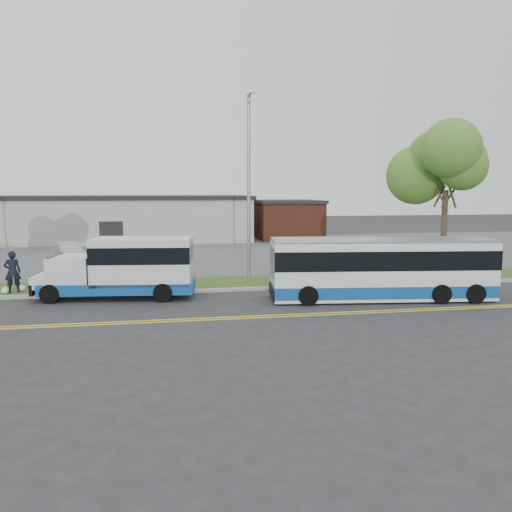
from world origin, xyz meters
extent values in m
plane|color=#28282B|center=(0.00, 0.00, 0.00)|extent=(140.00, 140.00, 0.00)
cube|color=gold|center=(0.00, -3.85, 0.01)|extent=(70.00, 0.12, 0.01)
cube|color=gold|center=(0.00, -4.15, 0.01)|extent=(70.00, 0.12, 0.01)
cube|color=#9E9B93|center=(0.00, 1.10, 0.07)|extent=(80.00, 0.30, 0.15)
cube|color=#324E1A|center=(0.00, 2.90, 0.05)|extent=(80.00, 3.30, 0.10)
cube|color=#4C4C4F|center=(0.00, 17.00, 0.05)|extent=(80.00, 25.00, 0.10)
cube|color=#9E9E99|center=(-6.00, 27.00, 2.00)|extent=(25.00, 10.00, 4.00)
cube|color=black|center=(-6.00, 27.00, 4.17)|extent=(25.40, 10.40, 0.35)
cube|color=black|center=(-6.00, 22.05, 1.10)|extent=(2.00, 0.15, 2.20)
cube|color=brown|center=(10.50, 26.00, 1.80)|extent=(6.00, 7.00, 3.60)
cube|color=black|center=(10.50, 26.00, 3.75)|extent=(6.30, 7.30, 0.30)
cylinder|color=#32261B|center=(14.00, 3.00, 2.48)|extent=(0.32, 0.32, 4.76)
ellipsoid|color=#457027|center=(14.00, 3.00, 6.22)|extent=(5.20, 5.20, 4.42)
cylinder|color=gray|center=(3.00, 2.80, 4.85)|extent=(0.18, 0.18, 9.50)
cylinder|color=gray|center=(3.00, 2.10, 9.50)|extent=(0.12, 1.40, 0.12)
cube|color=gray|center=(3.00, 1.45, 9.45)|extent=(0.35, 0.18, 0.12)
cube|color=#0D4392|center=(-3.30, 0.57, 0.54)|extent=(6.92, 3.02, 0.49)
cube|color=silver|center=(-2.22, 0.44, 1.68)|extent=(4.57, 2.75, 2.07)
cube|color=black|center=(-2.22, 0.44, 2.02)|extent=(4.59, 2.79, 0.74)
cube|color=silver|center=(-5.35, 0.80, 1.33)|extent=(2.00, 2.31, 1.18)
cube|color=black|center=(-6.09, 0.89, 1.53)|extent=(0.31, 1.87, 0.89)
cube|color=silver|center=(-6.43, 0.93, 0.84)|extent=(1.21, 2.12, 0.54)
cube|color=black|center=(-6.87, 0.98, 0.54)|extent=(0.38, 2.03, 0.49)
sphere|color=#FFD88C|center=(-7.01, 0.25, 0.79)|extent=(0.22, 0.22, 0.20)
sphere|color=#FFD88C|center=(-6.84, 1.72, 0.79)|extent=(0.22, 0.22, 0.20)
cylinder|color=black|center=(-6.16, -0.18, 0.41)|extent=(0.85, 0.37, 0.83)
cylinder|color=black|center=(-5.92, 1.94, 0.41)|extent=(0.85, 0.37, 0.83)
cylinder|color=black|center=(-1.36, -0.73, 0.41)|extent=(0.85, 0.37, 0.83)
cylinder|color=black|center=(-1.12, 1.39, 0.41)|extent=(0.85, 0.37, 0.83)
cube|color=white|center=(8.26, -1.80, 1.37)|extent=(9.93, 3.31, 2.57)
cube|color=#0D4392|center=(8.26, -1.80, 0.49)|extent=(9.95, 3.33, 0.53)
cube|color=black|center=(8.26, -1.80, 1.86)|extent=(9.97, 3.35, 0.84)
cube|color=black|center=(3.46, -1.25, 1.68)|extent=(0.32, 2.03, 1.42)
cube|color=black|center=(3.40, -1.24, 0.40)|extent=(0.36, 2.21, 0.44)
cube|color=gray|center=(8.26, -1.80, 2.67)|extent=(9.93, 3.31, 0.11)
cylinder|color=black|center=(4.71, -2.45, 0.43)|extent=(0.88, 0.38, 0.85)
cylinder|color=black|center=(4.94, -0.37, 0.43)|extent=(0.88, 0.38, 0.85)
cylinder|color=black|center=(10.43, -3.10, 0.43)|extent=(0.88, 0.38, 0.85)
cylinder|color=black|center=(10.66, -1.02, 0.43)|extent=(0.88, 0.38, 0.85)
cylinder|color=black|center=(11.92, -3.27, 0.43)|extent=(0.88, 0.38, 0.85)
cylinder|color=black|center=(12.16, -1.19, 0.43)|extent=(0.88, 0.38, 0.85)
imported|color=black|center=(-8.26, 2.04, 1.09)|extent=(0.82, 0.66, 1.97)
imported|color=#9EA0A5|center=(-7.72, 12.59, 0.76)|extent=(2.65, 4.25, 1.32)
sphere|color=white|center=(-8.56, 1.79, 0.26)|extent=(0.32, 0.32, 0.32)
sphere|color=white|center=(-7.96, 2.29, 0.26)|extent=(0.32, 0.32, 0.32)
camera|label=1|loc=(-0.99, -22.44, 4.83)|focal=35.00mm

